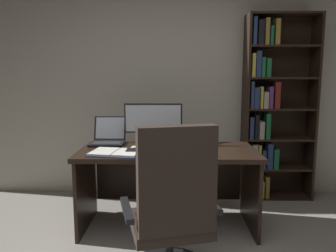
{
  "coord_description": "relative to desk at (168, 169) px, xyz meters",
  "views": [
    {
      "loc": [
        -0.17,
        -1.44,
        1.35
      ],
      "look_at": [
        -0.21,
        1.32,
        0.94
      ],
      "focal_mm": 34.48,
      "sensor_mm": 36.0,
      "label": 1
    }
  ],
  "objects": [
    {
      "name": "wall_back",
      "position": [
        0.21,
        0.92,
        0.74
      ],
      "size": [
        5.07,
        0.12,
        2.54
      ],
      "primitive_type": "cube",
      "color": "beige",
      "rests_on": "ground"
    },
    {
      "name": "desk",
      "position": [
        0.0,
        0.0,
        0.0
      ],
      "size": [
        1.56,
        0.72,
        0.72
      ],
      "color": "black",
      "rests_on": "ground"
    },
    {
      "name": "bookshelf",
      "position": [
        1.13,
        0.71,
        0.47
      ],
      "size": [
        0.77,
        0.28,
        2.03
      ],
      "color": "black",
      "rests_on": "ground"
    },
    {
      "name": "office_chair",
      "position": [
        0.04,
        -0.92,
        -0.07
      ],
      "size": [
        0.69,
        0.6,
        1.08
      ],
      "rotation": [
        0.0,
        0.0,
        0.25
      ],
      "color": "black",
      "rests_on": "ground"
    },
    {
      "name": "monitor",
      "position": [
        -0.14,
        0.16,
        0.4
      ],
      "size": [
        0.55,
        0.16,
        0.39
      ],
      "color": "black",
      "rests_on": "desk"
    },
    {
      "name": "laptop",
      "position": [
        -0.58,
        0.17,
        0.25
      ],
      "size": [
        0.31,
        0.33,
        0.25
      ],
      "color": "black",
      "rests_on": "desk"
    },
    {
      "name": "keyboard",
      "position": [
        -0.14,
        -0.21,
        0.21
      ],
      "size": [
        0.42,
        0.15,
        0.02
      ],
      "primitive_type": "cube",
      "color": "black",
      "rests_on": "desk"
    },
    {
      "name": "computer_mouse",
      "position": [
        0.16,
        -0.21,
        0.22
      ],
      "size": [
        0.06,
        0.1,
        0.04
      ],
      "primitive_type": "ellipsoid",
      "color": "black",
      "rests_on": "desk"
    },
    {
      "name": "reading_stand_with_book",
      "position": [
        0.28,
        0.21,
        0.27
      ],
      "size": [
        0.28,
        0.24,
        0.15
      ],
      "color": "black",
      "rests_on": "desk"
    },
    {
      "name": "open_binder",
      "position": [
        -0.43,
        -0.26,
        0.21
      ],
      "size": [
        0.45,
        0.35,
        0.02
      ],
      "rotation": [
        0.0,
        0.0,
        -0.16
      ],
      "color": "navy",
      "rests_on": "desk"
    },
    {
      "name": "notepad",
      "position": [
        -0.26,
        -0.08,
        0.2
      ],
      "size": [
        0.17,
        0.22,
        0.01
      ],
      "primitive_type": "cube",
      "rotation": [
        0.0,
        0.0,
        -0.11
      ],
      "color": "silver",
      "rests_on": "desk"
    },
    {
      "name": "pen",
      "position": [
        -0.24,
        -0.08,
        0.21
      ],
      "size": [
        0.14,
        0.02,
        0.01
      ],
      "primitive_type": "cylinder",
      "rotation": [
        0.0,
        1.57,
        0.09
      ],
      "color": "black",
      "rests_on": "notepad"
    }
  ]
}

